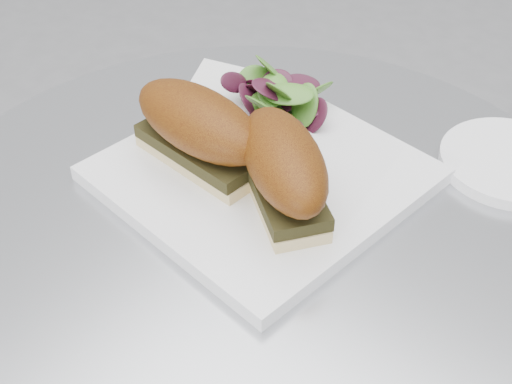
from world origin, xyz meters
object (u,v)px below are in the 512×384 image
(sandwich_left, at_px, (199,128))
(saucer, at_px, (509,162))
(plate, at_px, (262,174))
(sandwich_right, at_px, (283,167))

(sandwich_left, bearing_deg, saucer, 45.98)
(plate, distance_m, saucer, 0.26)
(sandwich_right, height_order, saucer, sandwich_right)
(plate, xyz_separation_m, saucer, (0.19, 0.18, -0.00))
(plate, distance_m, sandwich_right, 0.07)
(plate, bearing_deg, sandwich_right, -31.79)
(sandwich_left, xyz_separation_m, saucer, (0.25, 0.21, -0.05))
(sandwich_right, distance_m, saucer, 0.26)
(sandwich_left, distance_m, sandwich_right, 0.10)
(sandwich_left, xyz_separation_m, sandwich_right, (0.10, 0.00, 0.00))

